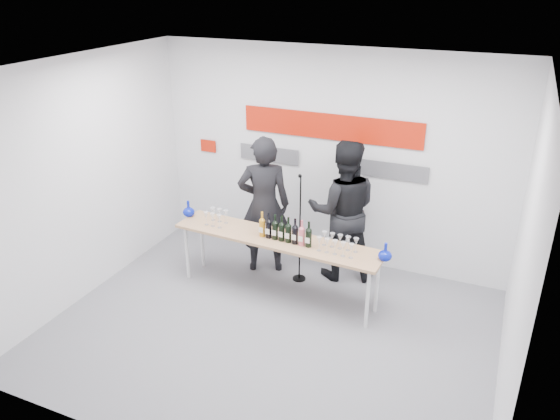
{
  "coord_description": "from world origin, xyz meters",
  "views": [
    {
      "loc": [
        2.21,
        -4.8,
        3.87
      ],
      "look_at": [
        -0.24,
        0.85,
        1.15
      ],
      "focal_mm": 35.0,
      "sensor_mm": 36.0,
      "label": 1
    }
  ],
  "objects_px": {
    "mic_stand": "(300,249)",
    "presenter_left": "(264,205)",
    "tasting_table": "(277,242)",
    "presenter_right": "(343,211)"
  },
  "relations": [
    {
      "from": "presenter_left",
      "to": "presenter_right",
      "type": "distance_m",
      "value": 1.06
    },
    {
      "from": "presenter_left",
      "to": "tasting_table",
      "type": "bearing_deg",
      "value": 103.76
    },
    {
      "from": "presenter_left",
      "to": "mic_stand",
      "type": "bearing_deg",
      "value": 145.34
    },
    {
      "from": "tasting_table",
      "to": "mic_stand",
      "type": "xyz_separation_m",
      "value": [
        0.13,
        0.45,
        -0.29
      ]
    },
    {
      "from": "tasting_table",
      "to": "mic_stand",
      "type": "distance_m",
      "value": 0.55
    },
    {
      "from": "tasting_table",
      "to": "presenter_right",
      "type": "xyz_separation_m",
      "value": [
        0.6,
        0.8,
        0.21
      ]
    },
    {
      "from": "mic_stand",
      "to": "presenter_left",
      "type": "bearing_deg",
      "value": 161.1
    },
    {
      "from": "presenter_left",
      "to": "mic_stand",
      "type": "height_order",
      "value": "presenter_left"
    },
    {
      "from": "tasting_table",
      "to": "presenter_right",
      "type": "distance_m",
      "value": 1.02
    },
    {
      "from": "presenter_right",
      "to": "presenter_left",
      "type": "bearing_deg",
      "value": -6.68
    }
  ]
}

